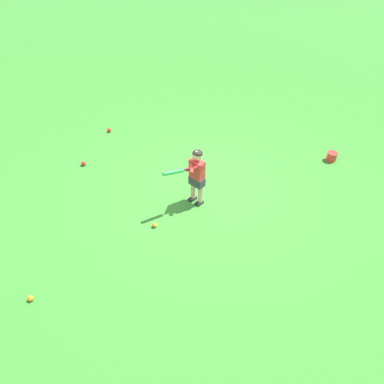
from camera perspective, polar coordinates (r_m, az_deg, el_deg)
ground_plane at (r=6.65m, az=2.34°, el=0.37°), size 40.00×40.00×0.00m
child_batter at (r=5.97m, az=0.57°, el=3.12°), size 0.60×0.64×1.08m
play_ball_far_right at (r=5.43m, az=-24.68°, el=-15.39°), size 0.08×0.08×0.08m
play_ball_far_left at (r=5.91m, az=-6.08°, el=-5.36°), size 0.08×0.08×0.08m
play_ball_behind_batter at (r=7.60m, az=-17.17°, el=4.44°), size 0.10×0.10×0.10m
play_ball_midfield at (r=8.67m, az=-13.27°, el=9.74°), size 0.09×0.09×0.09m
toy_bucket at (r=7.95m, az=21.72°, el=5.40°), size 0.22×0.22×0.19m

